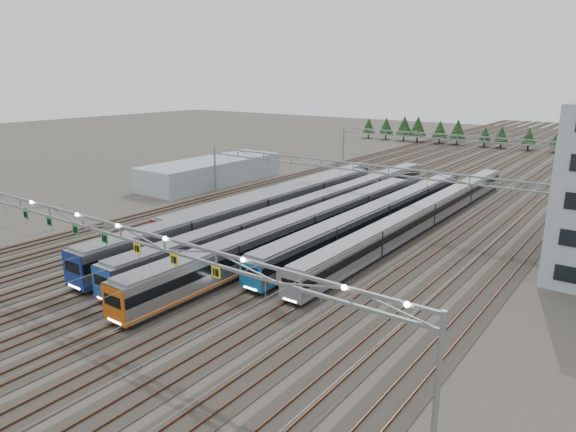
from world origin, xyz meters
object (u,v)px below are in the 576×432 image
Objects in this scene: gantry_near at (119,234)px; train_b at (259,212)px; train_e at (380,215)px; train_f at (426,214)px; train_d at (305,228)px; west_shed at (212,171)px; gantry_far at (457,142)px; train_a at (285,194)px; train_c at (315,208)px; gantry_mid at (353,173)px.

train_b is at bearing 104.11° from gantry_near.
train_f is at bearing 46.60° from train_e.
train_f is at bearing 60.68° from train_d.
train_e is 41.52m from west_shed.
train_f is 45.19m from west_shed.
train_e is 50.04m from gantry_far.
train_a is 10.31m from train_c.
train_d reaches higher than train_a.
west_shed is at bearing 171.65° from gantry_mid.
west_shed reaches higher than train_e.
gantry_far is at bearing 87.50° from train_c.
gantry_near is at bearing -53.24° from west_shed.
train_d reaches higher than train_e.
train_a is at bearing 133.74° from train_d.
train_e is 0.95× the size of gantry_near.
train_b is 1.01× the size of train_d.
gantry_near reaches higher than train_f.
west_shed is (-31.46, 11.53, 0.11)m from train_c.
train_e is 0.95× the size of gantry_mid.
train_d is 18.38m from train_f.
gantry_mid is at bearing 71.13° from train_c.
train_a is 0.75× the size of train_c.
gantry_near reaches higher than train_a.
train_c is 1.28× the size of train_e.
west_shed reaches higher than train_d.
gantry_mid is at bearing 98.18° from train_d.
train_b is at bearing -96.59° from gantry_far.
gantry_near reaches higher than train_d.
gantry_near is (2.20, -33.54, 4.98)m from train_c.
gantry_mid is (11.25, 1.55, 4.47)m from train_a.
gantry_mid is 34.32m from west_shed.
train_e is at bearing 13.66° from train_c.
train_a reaches higher than train_f.
train_b is (4.50, -11.91, 0.42)m from train_a.
train_c is at bearing -20.13° from west_shed.
train_b is at bearing -142.48° from train_f.
gantry_far reaches higher than train_a.
train_d is at bearing -29.82° from west_shed.
gantry_far reaches higher than west_shed.
train_f is at bearing 37.52° from train_b.
train_f is (9.00, 16.02, -0.26)m from train_d.
train_c is 33.98m from gantry_near.
west_shed is (-26.96, 18.41, -0.11)m from train_b.
train_c is 1.09× the size of train_f.
train_a is 12.74m from train_b.
train_b is 9.27m from train_d.
gantry_near is at bearing -73.80° from train_a.
west_shed is at bearing -130.09° from gantry_far.
train_c is (4.50, 6.87, -0.23)m from train_b.
train_d is 41.44m from west_shed.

